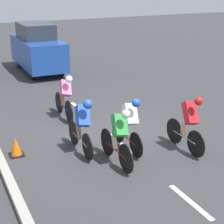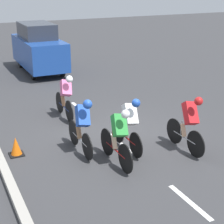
{
  "view_description": "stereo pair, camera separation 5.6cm",
  "coord_description": "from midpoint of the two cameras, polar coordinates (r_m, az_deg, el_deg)",
  "views": [
    {
      "loc": [
        4.3,
        8.85,
        4.35
      ],
      "look_at": [
        0.25,
        0.43,
        0.95
      ],
      "focal_mm": 60.0,
      "sensor_mm": 36.0,
      "label": 1
    },
    {
      "loc": [
        4.25,
        8.88,
        4.35
      ],
      "look_at": [
        0.25,
        0.43,
        0.95
      ],
      "focal_mm": 60.0,
      "sensor_mm": 36.0,
      "label": 2
    }
  ],
  "objects": [
    {
      "name": "ground_plane",
      "position": [
        10.76,
        0.04,
        -3.86
      ],
      "size": [
        60.0,
        60.0,
        0.0
      ],
      "primitive_type": "plane",
      "color": "#38383A"
    },
    {
      "name": "cyclist_pink",
      "position": [
        12.06,
        -7.3,
        2.52
      ],
      "size": [
        0.42,
        1.71,
        1.46
      ],
      "color": "black",
      "rests_on": "ground"
    },
    {
      "name": "cyclist_red",
      "position": [
        9.86,
        11.44,
        -1.5
      ],
      "size": [
        0.42,
        1.66,
        1.55
      ],
      "color": "black",
      "rests_on": "ground"
    },
    {
      "name": "lane_stripe_mid",
      "position": [
        10.41,
        1.07,
        -4.71
      ],
      "size": [
        0.12,
        1.4,
        0.01
      ],
      "primitive_type": "cube",
      "color": "white",
      "rests_on": "ground"
    },
    {
      "name": "cyclist_blue",
      "position": [
        9.57,
        -4.72,
        -1.84
      ],
      "size": [
        0.42,
        1.7,
        1.51
      ],
      "color": "black",
      "rests_on": "ground"
    },
    {
      "name": "cyclist_white",
      "position": [
        9.68,
        2.48,
        -1.64
      ],
      "size": [
        0.4,
        1.69,
        1.5
      ],
      "color": "black",
      "rests_on": "ground"
    },
    {
      "name": "lane_stripe_near",
      "position": [
        8.03,
        11.66,
        -13.23
      ],
      "size": [
        0.12,
        1.4,
        0.01
      ],
      "primitive_type": "cube",
      "color": "white",
      "rests_on": "ground"
    },
    {
      "name": "curb",
      "position": [
        9.52,
        -16.57,
        -7.64
      ],
      "size": [
        0.2,
        30.08,
        0.14
      ],
      "primitive_type": "cube",
      "color": "#A8A399",
      "rests_on": "ground"
    },
    {
      "name": "traffic_cone",
      "position": [
        9.93,
        -14.59,
        -5.17
      ],
      "size": [
        0.36,
        0.36,
        0.49
      ],
      "color": "black",
      "rests_on": "ground"
    },
    {
      "name": "cyclist_green",
      "position": [
        8.96,
        0.8,
        -3.59
      ],
      "size": [
        0.41,
        1.75,
        1.49
      ],
      "color": "black",
      "rests_on": "ground"
    },
    {
      "name": "support_car",
      "position": [
        18.36,
        -11.36,
        9.51
      ],
      "size": [
        1.7,
        4.21,
        2.29
      ],
      "color": "black",
      "rests_on": "ground"
    },
    {
      "name": "lane_stripe_far",
      "position": [
        13.14,
        -5.22,
        0.57
      ],
      "size": [
        0.12,
        1.4,
        0.01
      ],
      "primitive_type": "cube",
      "color": "white",
      "rests_on": "ground"
    }
  ]
}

